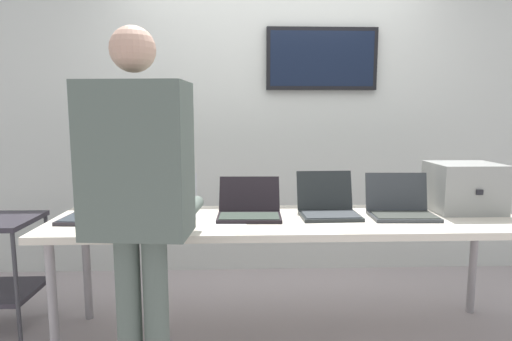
{
  "coord_description": "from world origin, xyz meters",
  "views": [
    {
      "loc": [
        -0.27,
        -2.41,
        1.34
      ],
      "look_at": [
        -0.19,
        0.03,
        1.01
      ],
      "focal_mm": 29.34,
      "sensor_mm": 36.0,
      "label": 1
    }
  ],
  "objects_px": {
    "laptop_station_4": "(400,207)",
    "workbench": "(288,226)",
    "equipment_box": "(464,187)",
    "laptop_station_0": "(100,208)",
    "laptop_station_3": "(328,206)",
    "coffee_mug": "(163,222)",
    "laptop_station_1": "(170,208)",
    "person": "(139,187)",
    "laptop_station_2": "(249,208)"
  },
  "relations": [
    {
      "from": "workbench",
      "to": "laptop_station_3",
      "type": "relative_size",
      "value": 7.77
    },
    {
      "from": "laptop_station_2",
      "to": "laptop_station_4",
      "type": "distance_m",
      "value": 0.91
    },
    {
      "from": "laptop_station_2",
      "to": "laptop_station_3",
      "type": "bearing_deg",
      "value": 2.17
    },
    {
      "from": "laptop_station_3",
      "to": "equipment_box",
      "type": "bearing_deg",
      "value": 5.36
    },
    {
      "from": "laptop_station_4",
      "to": "coffee_mug",
      "type": "height_order",
      "value": "laptop_station_4"
    },
    {
      "from": "equipment_box",
      "to": "person",
      "type": "distance_m",
      "value": 2.01
    },
    {
      "from": "workbench",
      "to": "coffee_mug",
      "type": "bearing_deg",
      "value": -159.93
    },
    {
      "from": "workbench",
      "to": "equipment_box",
      "type": "relative_size",
      "value": 6.84
    },
    {
      "from": "laptop_station_3",
      "to": "laptop_station_0",
      "type": "bearing_deg",
      "value": -179.06
    },
    {
      "from": "workbench",
      "to": "laptop_station_0",
      "type": "bearing_deg",
      "value": 177.69
    },
    {
      "from": "person",
      "to": "laptop_station_1",
      "type": "bearing_deg",
      "value": 88.29
    },
    {
      "from": "laptop_station_0",
      "to": "coffee_mug",
      "type": "bearing_deg",
      "value": -34.64
    },
    {
      "from": "laptop_station_0",
      "to": "equipment_box",
      "type": "bearing_deg",
      "value": 2.68
    },
    {
      "from": "workbench",
      "to": "laptop_station_4",
      "type": "bearing_deg",
      "value": 2.6
    },
    {
      "from": "equipment_box",
      "to": "laptop_station_1",
      "type": "distance_m",
      "value": 1.84
    },
    {
      "from": "laptop_station_2",
      "to": "laptop_station_4",
      "type": "height_order",
      "value": "laptop_station_4"
    },
    {
      "from": "equipment_box",
      "to": "laptop_station_4",
      "type": "height_order",
      "value": "equipment_box"
    },
    {
      "from": "equipment_box",
      "to": "laptop_station_1",
      "type": "height_order",
      "value": "equipment_box"
    },
    {
      "from": "person",
      "to": "laptop_station_0",
      "type": "bearing_deg",
      "value": 120.77
    },
    {
      "from": "workbench",
      "to": "laptop_station_3",
      "type": "distance_m",
      "value": 0.28
    },
    {
      "from": "workbench",
      "to": "laptop_station_4",
      "type": "distance_m",
      "value": 0.7
    },
    {
      "from": "equipment_box",
      "to": "laptop_station_3",
      "type": "distance_m",
      "value": 0.89
    },
    {
      "from": "equipment_box",
      "to": "laptop_station_4",
      "type": "bearing_deg",
      "value": -165.15
    },
    {
      "from": "laptop_station_0",
      "to": "laptop_station_4",
      "type": "xyz_separation_m",
      "value": [
        1.8,
        -0.01,
        -0.0
      ]
    },
    {
      "from": "laptop_station_0",
      "to": "workbench",
      "type": "bearing_deg",
      "value": -2.31
    },
    {
      "from": "laptop_station_4",
      "to": "coffee_mug",
      "type": "distance_m",
      "value": 1.4
    },
    {
      "from": "laptop_station_1",
      "to": "laptop_station_4",
      "type": "bearing_deg",
      "value": -0.03
    },
    {
      "from": "workbench",
      "to": "laptop_station_3",
      "type": "xyz_separation_m",
      "value": [
        0.25,
        0.07,
        0.11
      ]
    },
    {
      "from": "workbench",
      "to": "person",
      "type": "xyz_separation_m",
      "value": [
        -0.71,
        -0.62,
        0.35
      ]
    },
    {
      "from": "person",
      "to": "coffee_mug",
      "type": "bearing_deg",
      "value": 85.36
    },
    {
      "from": "laptop_station_1",
      "to": "laptop_station_2",
      "type": "distance_m",
      "value": 0.47
    },
    {
      "from": "equipment_box",
      "to": "laptop_station_0",
      "type": "bearing_deg",
      "value": -177.32
    },
    {
      "from": "laptop_station_2",
      "to": "coffee_mug",
      "type": "relative_size",
      "value": 4.01
    },
    {
      "from": "laptop_station_1",
      "to": "equipment_box",
      "type": "bearing_deg",
      "value": 3.69
    },
    {
      "from": "workbench",
      "to": "laptop_station_2",
      "type": "bearing_deg",
      "value": 167.81
    },
    {
      "from": "workbench",
      "to": "coffee_mug",
      "type": "relative_size",
      "value": 29.02
    },
    {
      "from": "laptop_station_1",
      "to": "person",
      "type": "xyz_separation_m",
      "value": [
        -0.02,
        -0.65,
        0.24
      ]
    },
    {
      "from": "laptop_station_4",
      "to": "workbench",
      "type": "bearing_deg",
      "value": -177.4
    },
    {
      "from": "laptop_station_0",
      "to": "person",
      "type": "height_order",
      "value": "person"
    },
    {
      "from": "laptop_station_3",
      "to": "coffee_mug",
      "type": "relative_size",
      "value": 3.73
    },
    {
      "from": "laptop_station_0",
      "to": "coffee_mug",
      "type": "xyz_separation_m",
      "value": [
        0.43,
        -0.29,
        -0.01
      ]
    },
    {
      "from": "equipment_box",
      "to": "coffee_mug",
      "type": "bearing_deg",
      "value": -167.6
    },
    {
      "from": "workbench",
      "to": "laptop_station_0",
      "type": "height_order",
      "value": "laptop_station_0"
    },
    {
      "from": "workbench",
      "to": "laptop_station_2",
      "type": "height_order",
      "value": "laptop_station_2"
    },
    {
      "from": "workbench",
      "to": "laptop_station_1",
      "type": "xyz_separation_m",
      "value": [
        -0.69,
        0.03,
        0.11
      ]
    },
    {
      "from": "laptop_station_3",
      "to": "laptop_station_4",
      "type": "bearing_deg",
      "value": -4.73
    },
    {
      "from": "equipment_box",
      "to": "laptop_station_2",
      "type": "distance_m",
      "value": 1.37
    },
    {
      "from": "workbench",
      "to": "equipment_box",
      "type": "distance_m",
      "value": 1.16
    },
    {
      "from": "equipment_box",
      "to": "laptop_station_4",
      "type": "relative_size",
      "value": 1.04
    },
    {
      "from": "equipment_box",
      "to": "laptop_station_1",
      "type": "relative_size",
      "value": 1.26
    }
  ]
}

